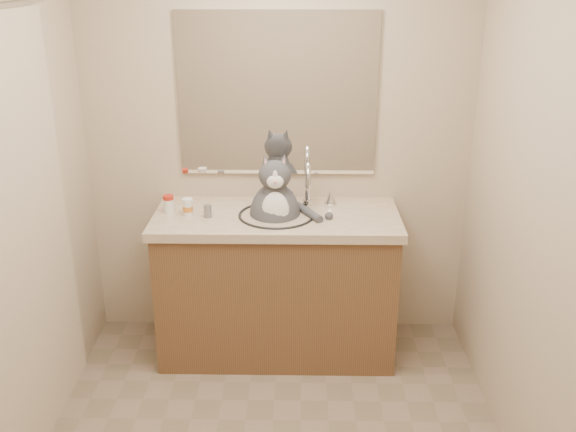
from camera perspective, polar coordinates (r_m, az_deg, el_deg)
The scene contains 8 objects.
room at distance 2.47m, azimuth -1.83°, elevation -0.26°, with size 2.22×2.52×2.42m.
vanity at distance 3.66m, azimuth -0.98°, elevation -5.79°, with size 1.34×0.59×1.12m.
mirror at distance 3.59m, azimuth -0.94°, elevation 10.71°, with size 1.10×0.02×0.90m, color white.
shower_curtain at distance 2.87m, azimuth -23.13°, elevation -2.52°, with size 0.02×1.30×1.93m.
cat at distance 3.49m, azimuth -1.13°, elevation 0.45°, with size 0.41×0.32×0.55m.
pill_bottle_redcap at distance 3.56m, azimuth -10.56°, elevation 1.06°, with size 0.07×0.07×0.10m.
pill_bottle_orange at distance 3.51m, azimuth -8.90°, elevation 0.77°, with size 0.06×0.06×0.09m.
grey_canister at distance 3.47m, azimuth -7.15°, elevation 0.42°, with size 0.06×0.06×0.07m.
Camera 1 is at (0.12, -2.30, 2.10)m, focal length 40.00 mm.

